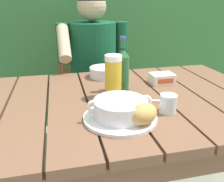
# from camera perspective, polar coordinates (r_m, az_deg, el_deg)

# --- Properties ---
(dining_table) EXTENTS (1.46, 0.83, 0.75)m
(dining_table) POSITION_cam_1_polar(r_m,az_deg,el_deg) (1.06, -1.43, -6.41)
(dining_table) COLOR brown
(dining_table) RESTS_ON ground_plane
(hedge_backdrop) EXTENTS (3.71, 0.96, 2.49)m
(hedge_backdrop) POSITION_cam_1_polar(r_m,az_deg,el_deg) (2.45, -6.80, 18.97)
(hedge_backdrop) COLOR #3B753C
(hedge_backdrop) RESTS_ON ground_plane
(chair_near_diner) EXTENTS (0.49, 0.47, 0.91)m
(chair_near_diner) POSITION_cam_1_polar(r_m,az_deg,el_deg) (1.92, -5.01, 0.16)
(chair_near_diner) COLOR brown
(chair_near_diner) RESTS_ON ground_plane
(person_eating) EXTENTS (0.48, 0.47, 1.21)m
(person_eating) POSITION_cam_1_polar(r_m,az_deg,el_deg) (1.65, -4.37, 6.00)
(person_eating) COLOR #155130
(person_eating) RESTS_ON ground_plane
(serving_plate) EXTENTS (0.26, 0.26, 0.01)m
(serving_plate) POSITION_cam_1_polar(r_m,az_deg,el_deg) (0.85, 1.94, -6.36)
(serving_plate) COLOR white
(serving_plate) RESTS_ON dining_table
(soup_bowl) EXTENTS (0.24, 0.19, 0.07)m
(soup_bowl) POSITION_cam_1_polar(r_m,az_deg,el_deg) (0.84, 1.97, -4.02)
(soup_bowl) COLOR white
(soup_bowl) RESTS_ON serving_plate
(bread_roll) EXTENTS (0.12, 0.11, 0.07)m
(bread_roll) POSITION_cam_1_polar(r_m,az_deg,el_deg) (0.79, 7.58, -5.49)
(bread_roll) COLOR tan
(bread_roll) RESTS_ON serving_plate
(beer_glass) EXTENTS (0.07, 0.07, 0.19)m
(beer_glass) POSITION_cam_1_polar(r_m,az_deg,el_deg) (1.00, 0.30, 3.46)
(beer_glass) COLOR gold
(beer_glass) RESTS_ON dining_table
(beer_bottle) EXTENTS (0.06, 0.06, 0.25)m
(beer_bottle) POSITION_cam_1_polar(r_m,az_deg,el_deg) (1.08, 2.54, 5.35)
(beer_bottle) COLOR #285B31
(beer_bottle) RESTS_ON dining_table
(water_glass_small) EXTENTS (0.06, 0.06, 0.07)m
(water_glass_small) POSITION_cam_1_polar(r_m,az_deg,el_deg) (0.91, 13.37, -2.96)
(water_glass_small) COLOR silver
(water_glass_small) RESTS_ON dining_table
(butter_tub) EXTENTS (0.12, 0.09, 0.05)m
(butter_tub) POSITION_cam_1_polar(r_m,az_deg,el_deg) (1.23, 11.95, 2.98)
(butter_tub) COLOR white
(butter_tub) RESTS_ON dining_table
(table_knife) EXTENTS (0.15, 0.06, 0.01)m
(table_knife) POSITION_cam_1_polar(r_m,az_deg,el_deg) (1.00, 7.80, -2.24)
(table_knife) COLOR silver
(table_knife) RESTS_ON dining_table
(diner_bowl) EXTENTS (0.16, 0.16, 0.05)m
(diner_bowl) POSITION_cam_1_polar(r_m,az_deg,el_deg) (1.30, -1.92, 4.60)
(diner_bowl) COLOR white
(diner_bowl) RESTS_ON dining_table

